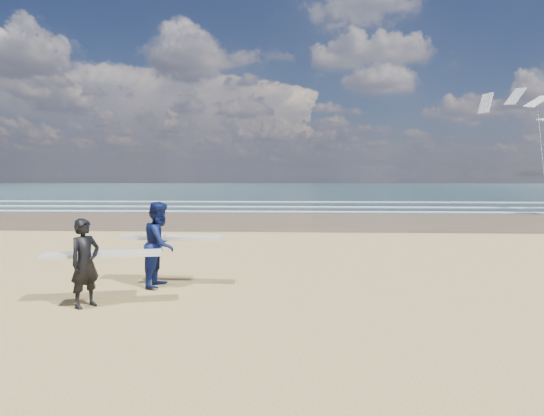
{
  "coord_description": "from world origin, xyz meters",
  "views": [
    {
      "loc": [
        4.47,
        -8.5,
        2.47
      ],
      "look_at": [
        3.76,
        6.0,
        1.46
      ],
      "focal_mm": 32.0,
      "sensor_mm": 36.0,
      "label": 1
    }
  ],
  "objects": [
    {
      "name": "foam_breakers",
      "position": [
        20.0,
        28.1,
        0.05
      ],
      "size": [
        220.0,
        11.7,
        0.05
      ],
      "color": "white",
      "rests_on": "ground"
    },
    {
      "name": "surfer_near",
      "position": [
        0.6,
        0.26,
        0.85
      ],
      "size": [
        2.26,
        1.22,
        1.66
      ],
      "color": "black",
      "rests_on": "ground"
    },
    {
      "name": "ocean",
      "position": [
        20.0,
        72.0,
        0.01
      ],
      "size": [
        220.0,
        100.0,
        0.02
      ],
      "primitive_type": "cube",
      "color": "#1B353C",
      "rests_on": "ground"
    },
    {
      "name": "kite_1",
      "position": [
        20.64,
        24.66,
        5.18
      ],
      "size": [
        6.82,
        4.85,
        8.76
      ],
      "color": "slate",
      "rests_on": "ground"
    },
    {
      "name": "surfer_far",
      "position": [
        1.5,
        1.95,
        0.94
      ],
      "size": [
        2.21,
        1.12,
        1.87
      ],
      "color": "#0C1545",
      "rests_on": "ground"
    }
  ]
}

